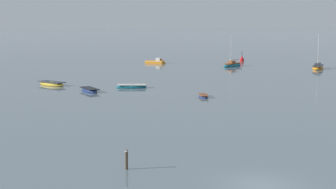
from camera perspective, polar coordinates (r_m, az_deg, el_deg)
The scene contains 10 objects.
ground_plane at distance 33.42m, azimuth 9.49°, elevation -9.12°, with size 800.00×800.00×0.00m, color slate.
motorboat_moored_0 at distance 115.18m, azimuth -1.05°, elevation 3.32°, with size 4.43×3.87×1.67m.
rowboat_moored_0 at distance 67.72m, azimuth 3.62°, elevation -0.16°, with size 1.50×3.01×0.46m.
sailboat_moored_0 at distance 109.13m, azimuth 6.57°, elevation 3.02°, with size 5.68×4.85×6.44m.
rowboat_moored_1 at distance 73.19m, azimuth -8.00°, elevation 0.44°, with size 2.27×4.37×0.66m.
rowboat_moored_2 at distance 76.40m, azimuth -3.74°, elevation 0.82°, with size 4.43×2.49×0.66m.
sailboat_moored_1 at distance 106.86m, azimuth 15.04°, elevation 2.69°, with size 5.07×5.95×6.74m.
rowboat_moored_6 at distance 80.65m, azimuth -11.76°, elevation 1.07°, with size 4.03×4.78×0.74m.
channel_buoy at distance 121.38m, azimuth 7.54°, elevation 3.59°, with size 0.90×0.90×2.30m.
mooring_post_near at distance 36.21m, azimuth -4.25°, elevation -6.67°, with size 0.22×0.22×1.41m.
Camera 1 is at (-14.06, -28.68, 9.82)m, focal length 59.81 mm.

